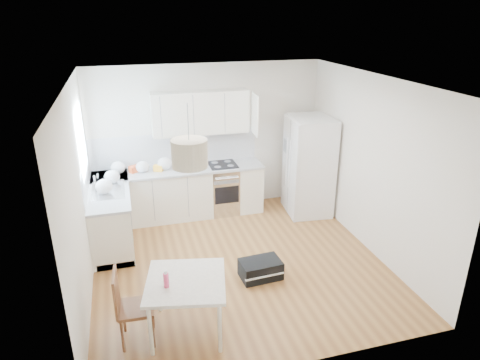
# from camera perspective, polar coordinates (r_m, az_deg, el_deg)

# --- Properties ---
(floor) EXTENTS (4.20, 4.20, 0.00)m
(floor) POSITION_cam_1_polar(r_m,az_deg,el_deg) (6.58, -0.21, -10.89)
(floor) COLOR brown
(floor) RESTS_ON ground
(ceiling) EXTENTS (4.20, 4.20, 0.00)m
(ceiling) POSITION_cam_1_polar(r_m,az_deg,el_deg) (5.60, -0.25, 13.05)
(ceiling) COLOR white
(ceiling) RESTS_ON wall_back
(wall_back) EXTENTS (4.20, 0.00, 4.20)m
(wall_back) POSITION_cam_1_polar(r_m,az_deg,el_deg) (7.89, -4.31, 5.54)
(wall_back) COLOR silver
(wall_back) RESTS_ON floor
(wall_left) EXTENTS (0.00, 4.20, 4.20)m
(wall_left) POSITION_cam_1_polar(r_m,az_deg,el_deg) (5.81, -20.65, -1.97)
(wall_left) COLOR silver
(wall_left) RESTS_ON floor
(wall_right) EXTENTS (0.00, 4.20, 4.20)m
(wall_right) POSITION_cam_1_polar(r_m,az_deg,el_deg) (6.79, 17.13, 1.87)
(wall_right) COLOR silver
(wall_right) RESTS_ON floor
(window_glassblock) EXTENTS (0.02, 1.00, 1.00)m
(window_glassblock) POSITION_cam_1_polar(r_m,az_deg,el_deg) (6.76, -20.38, 4.96)
(window_glassblock) COLOR #BFE0F9
(window_glassblock) RESTS_ON wall_left
(cabinets_back) EXTENTS (3.00, 0.60, 0.88)m
(cabinets_back) POSITION_cam_1_polar(r_m,az_deg,el_deg) (7.83, -7.98, -1.83)
(cabinets_back) COLOR white
(cabinets_back) RESTS_ON floor
(cabinets_left) EXTENTS (0.60, 1.80, 0.88)m
(cabinets_left) POSITION_cam_1_polar(r_m,az_deg,el_deg) (7.25, -16.75, -4.63)
(cabinets_left) COLOR white
(cabinets_left) RESTS_ON floor
(counter_back) EXTENTS (3.02, 0.64, 0.04)m
(counter_back) POSITION_cam_1_polar(r_m,az_deg,el_deg) (7.66, -8.16, 1.32)
(counter_back) COLOR #A3A5A8
(counter_back) RESTS_ON cabinets_back
(counter_left) EXTENTS (0.64, 1.82, 0.04)m
(counter_left) POSITION_cam_1_polar(r_m,az_deg,el_deg) (7.06, -17.15, -1.28)
(counter_left) COLOR #A3A5A8
(counter_left) RESTS_ON cabinets_left
(backsplash_back) EXTENTS (3.00, 0.01, 0.58)m
(backsplash_back) POSITION_cam_1_polar(r_m,az_deg,el_deg) (7.84, -8.58, 4.17)
(backsplash_back) COLOR white
(backsplash_back) RESTS_ON wall_back
(backsplash_left) EXTENTS (0.01, 1.80, 0.58)m
(backsplash_left) POSITION_cam_1_polar(r_m,az_deg,el_deg) (6.97, -19.83, 0.83)
(backsplash_left) COLOR white
(backsplash_left) RESTS_ON wall_left
(upper_cabinets) EXTENTS (1.70, 0.32, 0.75)m
(upper_cabinets) POSITION_cam_1_polar(r_m,az_deg,el_deg) (7.58, -5.30, 8.93)
(upper_cabinets) COLOR white
(upper_cabinets) RESTS_ON wall_back
(range_oven) EXTENTS (0.50, 0.61, 0.88)m
(range_oven) POSITION_cam_1_polar(r_m,az_deg,el_deg) (7.96, -2.28, -1.23)
(range_oven) COLOR silver
(range_oven) RESTS_ON floor
(sink) EXTENTS (0.50, 0.80, 0.16)m
(sink) POSITION_cam_1_polar(r_m,az_deg,el_deg) (7.01, -17.16, -1.32)
(sink) COLOR silver
(sink) RESTS_ON counter_left
(refrigerator) EXTENTS (0.94, 0.97, 1.79)m
(refrigerator) POSITION_cam_1_polar(r_m,az_deg,el_deg) (7.91, 9.22, 1.91)
(refrigerator) COLOR white
(refrigerator) RESTS_ON floor
(dining_table) EXTENTS (1.05, 1.05, 0.70)m
(dining_table) POSITION_cam_1_polar(r_m,az_deg,el_deg) (5.05, -7.22, -13.80)
(dining_table) COLOR #BCB0A0
(dining_table) RESTS_ON floor
(dining_chair) EXTENTS (0.41, 0.41, 0.92)m
(dining_chair) POSITION_cam_1_polar(r_m,az_deg,el_deg) (5.12, -13.69, -16.06)
(dining_chair) COLOR #522C18
(dining_chair) RESTS_ON floor
(drink_bottle) EXTENTS (0.06, 0.06, 0.21)m
(drink_bottle) POSITION_cam_1_polar(r_m,az_deg,el_deg) (4.87, -9.83, -12.86)
(drink_bottle) COLOR #D63B66
(drink_bottle) RESTS_ON dining_table
(gym_bag) EXTENTS (0.59, 0.41, 0.26)m
(gym_bag) POSITION_cam_1_polar(r_m,az_deg,el_deg) (6.19, 2.76, -11.77)
(gym_bag) COLOR black
(gym_bag) RESTS_ON floor
(pendant_lamp) EXTENTS (0.42, 0.42, 0.29)m
(pendant_lamp) POSITION_cam_1_polar(r_m,az_deg,el_deg) (4.41, -6.75, 3.53)
(pendant_lamp) COLOR #C1AE94
(pendant_lamp) RESTS_ON ceiling
(grocery_bag_a) EXTENTS (0.24, 0.21, 0.22)m
(grocery_bag_a) POSITION_cam_1_polar(r_m,az_deg,el_deg) (7.62, -15.96, 1.60)
(grocery_bag_a) COLOR white
(grocery_bag_a) RESTS_ON counter_back
(grocery_bag_b) EXTENTS (0.23, 0.19, 0.20)m
(grocery_bag_b) POSITION_cam_1_polar(r_m,az_deg,el_deg) (7.57, -12.89, 1.72)
(grocery_bag_b) COLOR white
(grocery_bag_b) RESTS_ON counter_back
(grocery_bag_c) EXTENTS (0.25, 0.21, 0.22)m
(grocery_bag_c) POSITION_cam_1_polar(r_m,az_deg,el_deg) (7.63, -10.01, 2.17)
(grocery_bag_c) COLOR white
(grocery_bag_c) RESTS_ON counter_back
(grocery_bag_d) EXTENTS (0.25, 0.21, 0.22)m
(grocery_bag_d) POSITION_cam_1_polar(r_m,az_deg,el_deg) (7.23, -16.68, 0.44)
(grocery_bag_d) COLOR white
(grocery_bag_d) RESTS_ON counter_back
(grocery_bag_e) EXTENTS (0.26, 0.22, 0.23)m
(grocery_bag_e) POSITION_cam_1_polar(r_m,az_deg,el_deg) (6.85, -17.67, -0.83)
(grocery_bag_e) COLOR white
(grocery_bag_e) RESTS_ON counter_left
(snack_orange) EXTENTS (0.16, 0.12, 0.10)m
(snack_orange) POSITION_cam_1_polar(r_m,az_deg,el_deg) (7.70, -7.09, 2.04)
(snack_orange) COLOR #FA4616
(snack_orange) RESTS_ON counter_back
(snack_yellow) EXTENTS (0.18, 0.15, 0.11)m
(snack_yellow) POSITION_cam_1_polar(r_m,az_deg,el_deg) (7.60, -10.85, 1.56)
(snack_yellow) COLOR #F2A226
(snack_yellow) RESTS_ON counter_back
(snack_red) EXTENTS (0.20, 0.18, 0.12)m
(snack_red) POSITION_cam_1_polar(r_m,az_deg,el_deg) (7.63, -13.91, 1.44)
(snack_red) COLOR #B93B17
(snack_red) RESTS_ON counter_back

